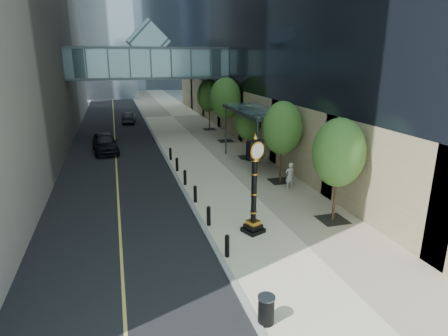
% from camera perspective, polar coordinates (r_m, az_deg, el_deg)
% --- Properties ---
extents(ground, '(320.00, 320.00, 0.00)m').
position_cam_1_polar(ground, '(16.38, 10.88, -13.63)').
color(ground, gray).
rests_on(ground, ground).
extents(road, '(8.00, 180.00, 0.02)m').
position_cam_1_polar(road, '(53.10, -16.46, 7.17)').
color(road, black).
rests_on(road, ground).
extents(sidewalk, '(8.00, 180.00, 0.06)m').
position_cam_1_polar(sidewalk, '(53.66, -7.83, 7.81)').
color(sidewalk, beige).
rests_on(sidewalk, ground).
extents(curb, '(0.25, 180.00, 0.07)m').
position_cam_1_polar(curb, '(53.23, -12.13, 7.52)').
color(curb, gray).
rests_on(curb, ground).
extents(skywalk, '(17.00, 4.20, 5.80)m').
position_cam_1_polar(skywalk, '(40.64, -11.38, 15.72)').
color(skywalk, slate).
rests_on(skywalk, ground).
extents(entrance_canopy, '(3.00, 8.00, 4.38)m').
position_cam_1_polar(entrance_canopy, '(28.66, 4.90, 8.63)').
color(entrance_canopy, '#383F44').
rests_on(entrance_canopy, ground).
extents(bollard_row, '(0.20, 16.20, 0.90)m').
position_cam_1_polar(bollard_row, '(23.16, -5.23, -2.74)').
color(bollard_row, black).
rests_on(bollard_row, sidewalk).
extents(street_trees, '(3.02, 28.67, 6.20)m').
position_cam_1_polar(street_trees, '(31.71, 3.01, 8.75)').
color(street_trees, black).
rests_on(street_trees, sidewalk).
extents(street_clock, '(1.15, 1.15, 4.70)m').
position_cam_1_polar(street_clock, '(17.54, 4.58, -3.69)').
color(street_clock, black).
rests_on(street_clock, sidewalk).
extents(trash_bin, '(0.64, 0.64, 0.90)m').
position_cam_1_polar(trash_bin, '(12.66, 6.43, -20.77)').
color(trash_bin, black).
rests_on(trash_bin, sidewalk).
extents(pedestrian, '(0.66, 0.46, 1.72)m').
position_cam_1_polar(pedestrian, '(23.97, 9.98, -1.21)').
color(pedestrian, '#AFACA1').
rests_on(pedestrian, sidewalk).
extents(car_near, '(2.53, 5.18, 1.70)m').
position_cam_1_polar(car_near, '(34.56, -17.69, 3.68)').
color(car_near, black).
rests_on(car_near, road).
extents(car_far, '(1.95, 4.27, 1.36)m').
position_cam_1_polar(car_far, '(49.34, -14.26, 7.46)').
color(car_far, black).
rests_on(car_far, road).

